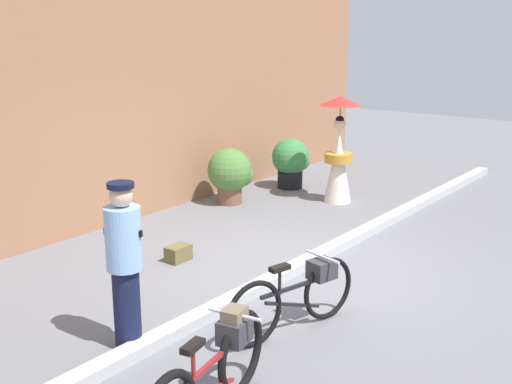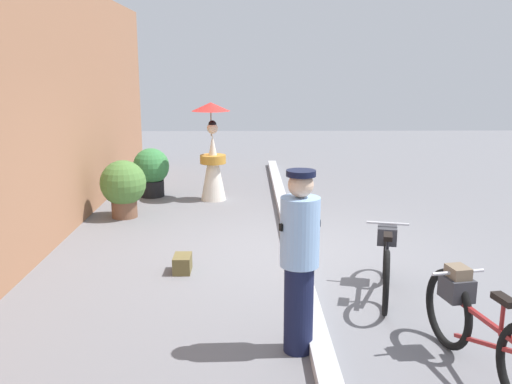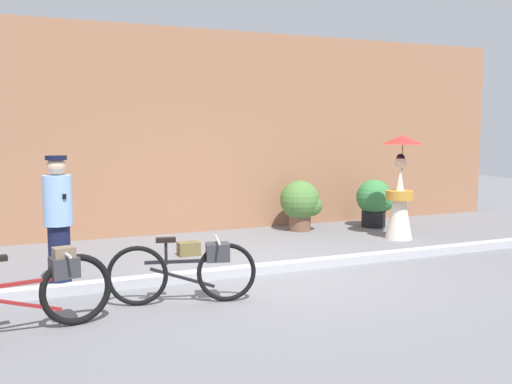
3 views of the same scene
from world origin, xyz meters
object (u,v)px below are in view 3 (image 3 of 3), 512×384
Objects in this scene: bicycle_near_officer at (27,291)px; potted_plant_small at (375,201)px; person_officer at (58,220)px; bicycle_far_side at (189,269)px; potted_plant_by_door at (301,203)px; person_with_parasol at (400,189)px; backpack_on_pavement at (189,248)px.

potted_plant_small reaches higher than bicycle_near_officer.
person_officer is 6.58m from potted_plant_small.
person_officer is (-1.30, 1.10, 0.48)m from bicycle_far_side.
potted_plant_by_door is at bearing 47.56° from bicycle_far_side.
person_with_parasol is 5.57× the size of backpack_on_pavement.
potted_plant_by_door is 2.94m from backpack_on_pavement.
bicycle_near_officer is 7.55m from potted_plant_small.
potted_plant_by_door is (5.00, 3.95, 0.12)m from bicycle_near_officer.
potted_plant_by_door is (-1.23, 1.41, -0.35)m from person_with_parasol.
bicycle_far_side is at bearing -40.25° from person_officer.
person_officer reaches higher than potted_plant_small.
backpack_on_pavement is at bearing -154.23° from potted_plant_by_door.
bicycle_far_side is at bearing -106.23° from backpack_on_pavement.
backpack_on_pavement is (1.98, 1.25, -0.76)m from person_officer.
person_with_parasol is (4.54, 2.20, 0.50)m from bicycle_far_side.
potted_plant_by_door is (4.60, 2.51, -0.34)m from person_officer.
person_with_parasol is 1.94× the size of potted_plant_small.
person_with_parasol is (6.23, 2.54, 0.47)m from bicycle_near_officer.
person_officer reaches higher than bicycle_far_side.
potted_plant_small is (0.32, 1.21, -0.37)m from person_with_parasol.
bicycle_far_side is 1.76m from person_officer.
backpack_on_pavement is (-2.62, -1.26, -0.43)m from potted_plant_by_door.
person_officer is 5.93m from person_with_parasol.
bicycle_far_side is 5.07m from person_with_parasol.
bicycle_far_side is at bearing -154.13° from person_with_parasol.
backpack_on_pavement is (2.38, 2.68, -0.31)m from bicycle_near_officer.
person_with_parasol is 1.90× the size of potted_plant_by_door.
person_with_parasol is at bearing -2.19° from backpack_on_pavement.
potted_plant_by_door is (3.30, 3.61, 0.15)m from bicycle_far_side.
bicycle_far_side is (1.70, 0.34, -0.03)m from bicycle_near_officer.
person_officer is 1.72× the size of potted_plant_small.
person_with_parasol reaches higher than backpack_on_pavement.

